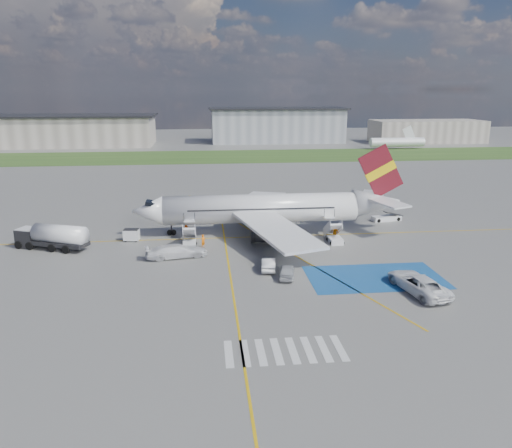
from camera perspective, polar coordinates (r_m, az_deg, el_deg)
The scene contains 23 objects.
ground at distance 55.11m, azimuth 2.15°, elevation -5.01°, with size 400.00×400.00×0.00m, color #60605E.
grass_strip at distance 147.61m, azimuth -3.11°, elevation 7.73°, with size 400.00×30.00×0.01m, color #2D4C1E.
taxiway_line_main at distance 66.40m, azimuth 0.69°, elevation -1.46°, with size 120.00×0.20×0.01m, color gold.
taxiway_line_cross at distance 45.42m, azimuth -2.39°, elevation -9.56°, with size 0.20×60.00×0.01m, color gold.
taxiway_line_diag at distance 66.40m, azimuth 0.69°, elevation -1.46°, with size 0.20×60.00×0.01m, color gold.
staging_box at distance 53.78m, azimuth 13.43°, elevation -5.94°, with size 14.00×8.00×0.01m, color #174D8D.
crosswalk at distance 38.65m, azimuth 3.30°, elevation -14.27°, with size 9.00×4.00×0.01m.
terminal_west at distance 187.85m, azimuth -20.99°, elevation 9.89°, with size 60.00×22.00×10.00m, color gray.
terminal_centre at distance 188.66m, azimuth 2.40°, elevation 11.18°, with size 48.00×18.00×12.00m, color gray.
terminal_east at distance 197.83m, azimuth 18.93°, elevation 10.00°, with size 40.00×16.00×8.00m, color gray.
airliner at distance 67.63m, azimuth 1.76°, elevation 1.81°, with size 36.81×32.95×11.92m.
airstairs_fwd at distance 62.68m, azimuth -7.62°, elevation -2.02°, with size 1.90×5.20×3.60m.
airstairs_aft at distance 64.78m, azimuth 8.97°, elevation -1.51°, with size 1.90×5.20×3.60m.
fuel_tanker at distance 65.89m, azimuth -22.24°, elevation -1.56°, with size 9.38×5.68×3.13m.
gpu_cart at distance 66.34m, azimuth -14.04°, elevation -1.29°, with size 2.07×1.48×1.61m.
belt_loader at distance 76.98m, azimuth 14.69°, elevation 0.64°, with size 4.87×2.43×1.41m.
car_silver_a at distance 52.22m, azimuth 3.53°, elevation -5.38°, with size 1.62×4.04×1.37m, color #AEB0B5.
car_silver_b at distance 54.40m, azimuth 1.45°, elevation -4.51°, with size 1.44×4.14×1.37m, color #A6A8AD.
van_white_a at distance 50.90m, azimuth 18.05°, elevation -6.15°, with size 2.80×6.08×2.28m, color white.
van_white_b at distance 58.72m, azimuth -9.08°, elevation -2.83°, with size 2.17×5.34×2.09m, color silver.
crew_fwd at distance 62.00m, azimuth -6.06°, elevation -1.95°, with size 0.61×0.40×1.68m, color orange.
crew_nose at distance 67.87m, azimuth -8.00°, elevation -0.57°, with size 0.75×0.58×1.54m, color #E0550B.
crew_aft at distance 65.75m, azimuth 9.01°, elevation -0.94°, with size 1.14×0.47×1.95m, color orange.
Camera 1 is at (-7.48, -51.20, 18.97)m, focal length 35.00 mm.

